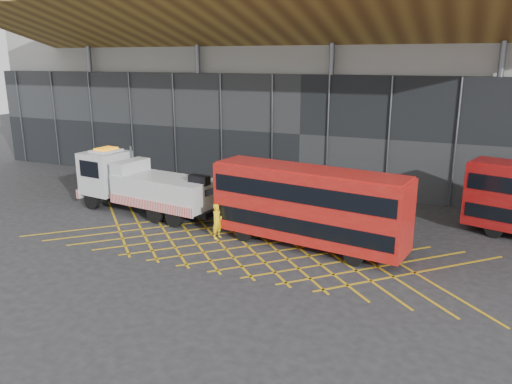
% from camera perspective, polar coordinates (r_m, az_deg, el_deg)
% --- Properties ---
extents(ground_plane, '(120.00, 120.00, 0.00)m').
position_cam_1_polar(ground_plane, '(26.32, -7.34, -5.15)').
color(ground_plane, '#242426').
extents(road_markings, '(23.16, 7.16, 0.01)m').
position_cam_1_polar(road_markings, '(24.91, -0.96, -6.20)').
color(road_markings, gold).
rests_on(road_markings, ground_plane).
extents(construction_building, '(55.00, 23.97, 18.00)m').
position_cam_1_polar(construction_building, '(41.01, 8.36, 14.78)').
color(construction_building, gray).
rests_on(construction_building, ground_plane).
extents(recovery_truck, '(10.90, 3.81, 3.78)m').
position_cam_1_polar(recovery_truck, '(30.56, -13.02, 0.84)').
color(recovery_truck, black).
rests_on(recovery_truck, ground_plane).
extents(bus_towed, '(9.97, 3.67, 3.96)m').
position_cam_1_polar(bus_towed, '(24.28, 5.93, -1.37)').
color(bus_towed, '#AD140F').
rests_on(bus_towed, ground_plane).
extents(worker, '(0.57, 0.75, 1.84)m').
position_cam_1_polar(worker, '(25.78, -4.44, -3.34)').
color(worker, yellow).
rests_on(worker, ground_plane).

